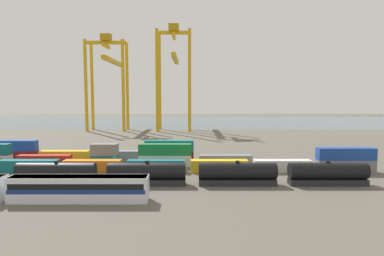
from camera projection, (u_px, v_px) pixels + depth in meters
The scene contains 25 objects.
ground_plane at pixel (144, 144), 113.49m from camera, with size 420.00×420.00×0.00m, color #5B564C.
harbour_water at pixel (167, 122), 217.67m from camera, with size 400.00×110.00×0.01m, color #475B6B.
passenger_train at pixel (8, 187), 50.05m from camera, with size 42.93×3.14×3.90m.
freight_tank_row at pixel (193, 173), 59.53m from camera, with size 63.20×2.96×4.42m.
shipping_container_1 at pixel (30, 166), 69.96m from camera, with size 12.10×2.44×2.60m, color #146066.
shipping_container_2 at pixel (94, 166), 69.93m from camera, with size 12.10×2.44×2.60m, color orange.
shipping_container_3 at pixel (157, 166), 69.91m from camera, with size 12.10×2.44×2.60m, color #146066.
shipping_container_4 at pixel (220, 166), 69.88m from camera, with size 12.10×2.44×2.60m, color gold.
shipping_container_5 at pixel (283, 166), 69.85m from camera, with size 12.10×2.44×2.60m, color silver.
shipping_container_6 at pixel (346, 166), 69.82m from camera, with size 12.10×2.44×2.60m, color slate.
shipping_container_7 at pixel (347, 154), 69.58m from camera, with size 12.10×2.44×2.60m, color #1C4299.
shipping_container_10 at pixel (45, 160), 76.06m from camera, with size 12.10×2.44×2.60m, color #AD211C.
shipping_container_11 at pixel (106, 160), 76.03m from camera, with size 6.04×2.44×2.60m, color #146066.
shipping_container_12 at pixel (105, 149), 75.79m from camera, with size 6.04×2.44×2.60m, color slate.
shipping_container_13 at pixel (166, 161), 76.00m from camera, with size 12.10×2.44×2.60m, color silver.
shipping_container_14 at pixel (166, 149), 75.76m from camera, with size 12.10×2.44×2.60m, color #197538.
shipping_container_15 at pixel (226, 161), 75.97m from camera, with size 12.10×2.44×2.60m, color slate.
shipping_container_16 at pixel (14, 156), 82.17m from camera, with size 12.10×2.44×2.60m, color maroon.
shipping_container_17 at pixel (13, 146), 81.94m from camera, with size 12.10×2.44×2.60m, color #1C4299.
shipping_container_18 at pixel (66, 156), 82.15m from camera, with size 12.10×2.44×2.60m, color gold.
shipping_container_19 at pixel (118, 156), 82.12m from camera, with size 12.10×2.44×2.60m, color slate.
shipping_container_20 at pixel (170, 156), 82.09m from camera, with size 12.10×2.44×2.60m, color maroon.
shipping_container_21 at pixel (170, 146), 81.85m from camera, with size 12.10×2.44×2.60m, color #146066.
gantry_crane_west at pixel (110, 72), 161.19m from camera, with size 19.01×41.89×45.93m.
gantry_crane_central at pixel (175, 68), 160.08m from camera, with size 16.59×38.25×50.56m.
Camera 1 is at (16.81, -72.49, 15.74)m, focal length 30.78 mm.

